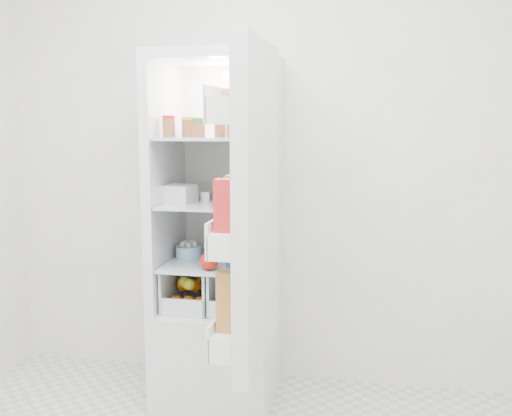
% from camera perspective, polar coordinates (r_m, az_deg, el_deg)
% --- Properties ---
extents(room_walls, '(3.02, 3.02, 2.61)m').
position_cam_1_polar(room_walls, '(1.71, -7.92, 12.98)').
color(room_walls, white).
rests_on(room_walls, ground).
extents(refrigerator, '(0.60, 0.60, 1.80)m').
position_cam_1_polar(refrigerator, '(3.06, -3.59, -6.48)').
color(refrigerator, white).
rests_on(refrigerator, ground).
extents(shelf_low, '(0.49, 0.53, 0.01)m').
position_cam_1_polar(shelf_low, '(2.98, -3.90, -5.39)').
color(shelf_low, silver).
rests_on(shelf_low, refrigerator).
extents(shelf_mid, '(0.49, 0.53, 0.02)m').
position_cam_1_polar(shelf_mid, '(2.93, -3.96, 0.51)').
color(shelf_mid, silver).
rests_on(shelf_mid, refrigerator).
extents(shelf_top, '(0.49, 0.53, 0.02)m').
position_cam_1_polar(shelf_top, '(2.90, -4.03, 6.99)').
color(shelf_top, silver).
rests_on(shelf_top, refrigerator).
extents(crisper_left, '(0.23, 0.46, 0.22)m').
position_cam_1_polar(crisper_left, '(3.05, -6.12, -7.64)').
color(crisper_left, silver).
rests_on(crisper_left, refrigerator).
extents(crisper_right, '(0.23, 0.46, 0.22)m').
position_cam_1_polar(crisper_right, '(2.99, -1.58, -7.93)').
color(crisper_right, silver).
rests_on(crisper_right, refrigerator).
extents(condiment_jars, '(0.46, 0.32, 0.08)m').
position_cam_1_polar(condiment_jars, '(2.82, -4.92, 7.95)').
color(condiment_jars, '#B21919').
rests_on(condiment_jars, shelf_top).
extents(squeeze_bottle, '(0.06, 0.06, 0.16)m').
position_cam_1_polar(squeeze_bottle, '(2.98, -0.45, 8.76)').
color(squeeze_bottle, silver).
rests_on(squeeze_bottle, shelf_top).
extents(tub_white, '(0.16, 0.16, 0.09)m').
position_cam_1_polar(tub_white, '(2.89, -7.66, 1.41)').
color(tub_white, silver).
rests_on(tub_white, shelf_mid).
extents(tub_cream, '(0.13, 0.13, 0.06)m').
position_cam_1_polar(tub_cream, '(2.73, -2.58, 0.78)').
color(tub_cream, beige).
rests_on(tub_cream, shelf_mid).
extents(tin_red, '(0.11, 0.11, 0.07)m').
position_cam_1_polar(tin_red, '(2.70, -0.95, 0.74)').
color(tin_red, red).
rests_on(tin_red, shelf_mid).
extents(foil_tray, '(0.18, 0.14, 0.04)m').
position_cam_1_polar(foil_tray, '(3.03, -6.07, 1.32)').
color(foil_tray, silver).
rests_on(foil_tray, shelf_mid).
extents(red_cabbage, '(0.16, 0.16, 0.16)m').
position_cam_1_polar(red_cabbage, '(3.01, -1.49, -3.55)').
color(red_cabbage, '#501D56').
rests_on(red_cabbage, shelf_low).
extents(bell_pepper, '(0.09, 0.09, 0.09)m').
position_cam_1_polar(bell_pepper, '(2.79, -4.68, -5.28)').
color(bell_pepper, '#B8180B').
rests_on(bell_pepper, shelf_low).
extents(mushroom_bowl, '(0.15, 0.15, 0.06)m').
position_cam_1_polar(mushroom_bowl, '(3.05, -6.74, -4.36)').
color(mushroom_bowl, '#99CAE5').
rests_on(mushroom_bowl, shelf_low).
extents(citrus_pile, '(0.20, 0.24, 0.16)m').
position_cam_1_polar(citrus_pile, '(3.00, -6.66, -8.30)').
color(citrus_pile, orange).
rests_on(citrus_pile, refrigerator).
extents(veg_pile, '(0.16, 0.30, 0.10)m').
position_cam_1_polar(veg_pile, '(3.00, -1.49, -8.81)').
color(veg_pile, '#214818').
rests_on(veg_pile, refrigerator).
extents(fridge_door, '(0.18, 0.60, 1.30)m').
position_cam_1_polar(fridge_door, '(2.30, -0.55, -0.58)').
color(fridge_door, white).
rests_on(fridge_door, refrigerator).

